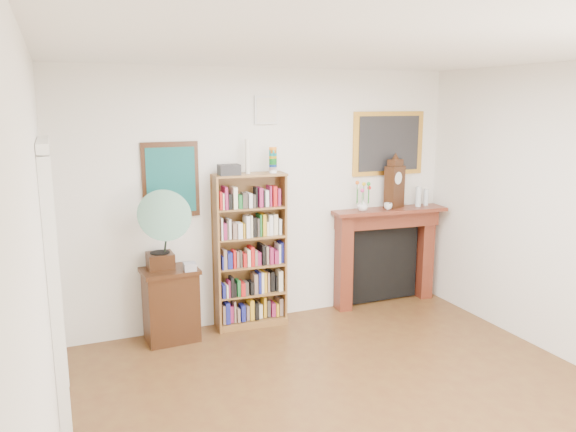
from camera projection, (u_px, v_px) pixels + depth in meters
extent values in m
cube|color=#542E19|center=(384.00, 431.00, 4.23)|extent=(4.50, 5.00, 0.01)
cube|color=white|center=(398.00, 45.00, 3.67)|extent=(4.50, 5.00, 0.01)
cube|color=white|center=(266.00, 197.00, 6.21)|extent=(4.50, 0.01, 2.80)
cube|color=white|center=(44.00, 293.00, 3.10)|extent=(0.01, 5.00, 2.80)
cube|color=white|center=(56.00, 308.00, 3.85)|extent=(0.08, 0.08, 2.10)
cube|color=white|center=(55.00, 270.00, 4.70)|extent=(0.08, 0.08, 2.10)
cube|color=white|center=(43.00, 145.00, 4.06)|extent=(0.08, 1.02, 0.08)
cube|color=black|center=(171.00, 180.00, 5.75)|extent=(0.58, 0.03, 0.78)
cube|color=#125554|center=(171.00, 180.00, 5.73)|extent=(0.50, 0.01, 0.67)
cube|color=white|center=(266.00, 110.00, 6.01)|extent=(0.26, 0.03, 0.30)
cube|color=silver|center=(267.00, 110.00, 5.99)|extent=(0.22, 0.01, 0.26)
cube|color=gold|center=(388.00, 143.00, 6.67)|extent=(0.95, 0.03, 0.75)
cube|color=#262628|center=(389.00, 144.00, 6.65)|extent=(0.82, 0.01, 0.65)
cube|color=brown|center=(217.00, 255.00, 5.94)|extent=(0.04, 0.28, 1.69)
cube|color=brown|center=(283.00, 248.00, 6.23)|extent=(0.04, 0.28, 1.69)
cube|color=brown|center=(249.00, 175.00, 5.92)|extent=(0.80, 0.34, 0.02)
cube|color=brown|center=(251.00, 321.00, 6.25)|extent=(0.80, 0.34, 0.07)
cube|color=brown|center=(247.00, 248.00, 6.20)|extent=(0.78, 0.08, 1.69)
cube|color=brown|center=(251.00, 293.00, 6.18)|extent=(0.75, 0.31, 0.02)
cube|color=brown|center=(251.00, 265.00, 6.12)|extent=(0.75, 0.31, 0.02)
cube|color=brown|center=(250.00, 237.00, 6.06)|extent=(0.75, 0.31, 0.02)
cube|color=brown|center=(250.00, 208.00, 5.99)|extent=(0.75, 0.31, 0.02)
cube|color=black|center=(171.00, 305.00, 5.78)|extent=(0.58, 0.44, 0.77)
cube|color=#531D13|center=(344.00, 263.00, 6.61)|extent=(0.17, 0.22, 1.15)
cube|color=#531D13|center=(424.00, 253.00, 7.05)|extent=(0.17, 0.22, 1.15)
cube|color=#531D13|center=(387.00, 219.00, 6.73)|extent=(1.32, 0.32, 0.19)
cube|color=#531D13|center=(389.00, 210.00, 6.67)|extent=(1.43, 0.46, 0.04)
cube|color=black|center=(382.00, 264.00, 6.91)|extent=(0.95, 0.09, 0.92)
cube|color=black|center=(160.00, 261.00, 5.72)|extent=(0.26, 0.26, 0.16)
cylinder|color=black|center=(160.00, 253.00, 5.71)|extent=(0.20, 0.20, 0.01)
cone|color=#2D4132|center=(161.00, 222.00, 5.49)|extent=(0.52, 0.65, 0.67)
cube|color=silver|center=(190.00, 267.00, 5.65)|extent=(0.12, 0.12, 0.08)
cube|color=black|center=(394.00, 187.00, 6.70)|extent=(0.28, 0.23, 0.50)
cylinder|color=white|center=(398.00, 178.00, 6.61)|extent=(0.14, 0.07, 0.15)
cube|color=black|center=(395.00, 163.00, 6.64)|extent=(0.21, 0.18, 0.09)
imported|color=white|center=(363.00, 205.00, 6.51)|extent=(0.13, 0.13, 0.13)
imported|color=silver|center=(388.00, 206.00, 6.61)|extent=(0.11, 0.11, 0.08)
cylinder|color=silver|center=(418.00, 197.00, 6.78)|extent=(0.07, 0.07, 0.24)
cylinder|color=silver|center=(426.00, 197.00, 6.86)|extent=(0.06, 0.06, 0.20)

